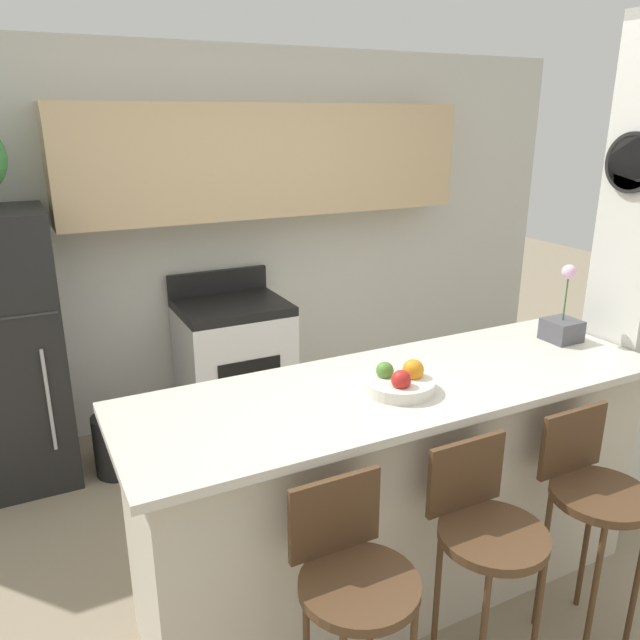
{
  "coord_description": "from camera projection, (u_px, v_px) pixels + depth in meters",
  "views": [
    {
      "loc": [
        -1.39,
        -1.98,
        2.1
      ],
      "look_at": [
        0.0,
        0.76,
        1.09
      ],
      "focal_mm": 35.0,
      "sensor_mm": 36.0,
      "label": 1
    }
  ],
  "objects": [
    {
      "name": "orchid_vase",
      "position": [
        562.0,
        323.0,
        3.07
      ],
      "size": [
        0.16,
        0.16,
        0.38
      ],
      "color": "#4C4C51",
      "rests_on": "counter_bar"
    },
    {
      "name": "ground_plane",
      "position": [
        393.0,
        585.0,
        2.93
      ],
      "size": [
        14.0,
        14.0,
        0.0
      ],
      "primitive_type": "plane",
      "color": "gray"
    },
    {
      "name": "fruit_bowl",
      "position": [
        400.0,
        382.0,
        2.52
      ],
      "size": [
        0.29,
        0.29,
        0.12
      ],
      "color": "silver",
      "rests_on": "counter_bar"
    },
    {
      "name": "pillar_right",
      "position": [
        638.0,
        289.0,
        3.09
      ],
      "size": [
        0.38,
        0.32,
        2.55
      ],
      "color": "silver",
      "rests_on": "ground_plane"
    },
    {
      "name": "bar_stool_mid",
      "position": [
        485.0,
        534.0,
        2.25
      ],
      "size": [
        0.39,
        0.39,
        0.98
      ],
      "color": "#4C331E",
      "rests_on": "ground_plane"
    },
    {
      "name": "bar_stool_left",
      "position": [
        353.0,
        583.0,
        2.01
      ],
      "size": [
        0.39,
        0.39,
        0.98
      ],
      "color": "#4C331E",
      "rests_on": "ground_plane"
    },
    {
      "name": "stove_range",
      "position": [
        234.0,
        365.0,
        4.31
      ],
      "size": [
        0.71,
        0.61,
        1.07
      ],
      "color": "white",
      "rests_on": "ground_plane"
    },
    {
      "name": "counter_bar",
      "position": [
        397.0,
        489.0,
        2.77
      ],
      "size": [
        2.37,
        0.76,
        1.04
      ],
      "color": "beige",
      "rests_on": "ground_plane"
    },
    {
      "name": "bar_stool_right",
      "position": [
        592.0,
        494.0,
        2.48
      ],
      "size": [
        0.39,
        0.39,
        0.98
      ],
      "color": "#4C331E",
      "rests_on": "ground_plane"
    },
    {
      "name": "wall_back",
      "position": [
        245.0,
        206.0,
        4.3
      ],
      "size": [
        5.6,
        0.38,
        2.55
      ],
      "color": "silver",
      "rests_on": "ground_plane"
    },
    {
      "name": "trash_bin",
      "position": [
        117.0,
        444.0,
        3.81
      ],
      "size": [
        0.28,
        0.28,
        0.38
      ],
      "color": "black",
      "rests_on": "ground_plane"
    }
  ]
}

